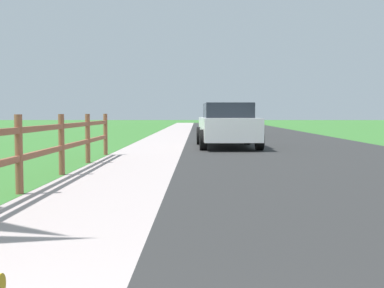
{
  "coord_description": "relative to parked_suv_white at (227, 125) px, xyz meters",
  "views": [
    {
      "loc": [
        0.47,
        -0.17,
        1.16
      ],
      "look_at": [
        0.34,
        11.03,
        0.47
      ],
      "focal_mm": 47.29,
      "sensor_mm": 36.0,
      "label": 1
    }
  ],
  "objects": [
    {
      "name": "ground_plane",
      "position": [
        -1.47,
        8.0,
        -0.76
      ],
      "size": [
        120.0,
        120.0,
        0.0
      ],
      "primitive_type": "plane",
      "color": "#356F2D"
    },
    {
      "name": "road_asphalt",
      "position": [
        2.03,
        10.0,
        -0.76
      ],
      "size": [
        7.0,
        66.0,
        0.01
      ],
      "primitive_type": "cube",
      "color": "#2A2A2A",
      "rests_on": "ground"
    },
    {
      "name": "curb_concrete",
      "position": [
        -4.47,
        10.0,
        -0.76
      ],
      "size": [
        6.0,
        66.0,
        0.01
      ],
      "primitive_type": "cube",
      "color": "#AC9E9B",
      "rests_on": "ground"
    },
    {
      "name": "grass_verge",
      "position": [
        -5.97,
        10.0,
        -0.75
      ],
      "size": [
        5.0,
        66.0,
        0.0
      ],
      "primitive_type": "cube",
      "color": "#356F2D",
      "rests_on": "ground"
    },
    {
      "name": "rail_fence",
      "position": [
        -3.54,
        -10.07,
        -0.1
      ],
      "size": [
        0.11,
        13.56,
        1.14
      ],
      "color": "brown",
      "rests_on": "ground"
    },
    {
      "name": "parked_suv_white",
      "position": [
        0.0,
        0.0,
        0.0
      ],
      "size": [
        2.09,
        4.78,
        1.49
      ],
      "color": "white",
      "rests_on": "ground"
    },
    {
      "name": "parked_car_silver",
      "position": [
        0.6,
        8.55,
        -0.01
      ],
      "size": [
        2.25,
        4.37,
        1.48
      ],
      "color": "#B7BABF",
      "rests_on": "ground"
    },
    {
      "name": "parked_car_black",
      "position": [
        0.5,
        18.93,
        -0.06
      ],
      "size": [
        2.38,
        5.01,
        1.38
      ],
      "color": "black",
      "rests_on": "ground"
    },
    {
      "name": "parked_car_blue",
      "position": [
        0.67,
        27.87,
        0.03
      ],
      "size": [
        2.07,
        4.42,
        1.52
      ],
      "color": "navy",
      "rests_on": "ground"
    }
  ]
}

